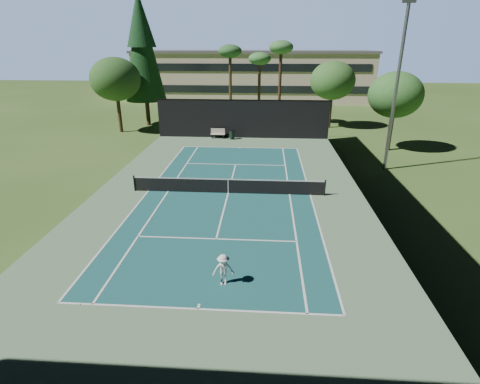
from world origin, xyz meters
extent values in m
plane|color=#395B22|center=(0.00, 0.00, 0.00)|extent=(160.00, 160.00, 0.00)
cube|color=#5D815A|center=(0.00, 0.00, 0.01)|extent=(18.00, 32.00, 0.01)
cube|color=#1A5555|center=(0.00, 0.00, 0.01)|extent=(10.97, 23.77, 0.01)
cube|color=white|center=(0.00, -11.88, 0.02)|extent=(10.97, 0.10, 0.01)
cube|color=white|center=(0.00, 11.88, 0.02)|extent=(10.97, 0.10, 0.01)
cube|color=white|center=(0.00, -6.40, 0.02)|extent=(8.23, 0.10, 0.01)
cube|color=white|center=(0.00, 6.40, 0.02)|extent=(8.23, 0.10, 0.01)
cube|color=white|center=(-5.49, 0.00, 0.02)|extent=(0.10, 23.77, 0.01)
cube|color=white|center=(5.49, 0.00, 0.02)|extent=(0.10, 23.77, 0.01)
cube|color=white|center=(-4.12, 0.00, 0.02)|extent=(0.10, 23.77, 0.01)
cube|color=white|center=(4.12, 0.00, 0.02)|extent=(0.10, 23.77, 0.01)
cube|color=white|center=(0.00, 0.00, 0.02)|extent=(0.10, 12.80, 0.01)
cube|color=white|center=(0.00, -11.73, 0.02)|extent=(0.10, 0.30, 0.01)
cube|color=white|center=(0.00, 11.73, 0.02)|extent=(0.10, 0.30, 0.01)
cylinder|color=black|center=(-6.40, 0.00, 0.55)|extent=(0.10, 0.10, 1.10)
cylinder|color=black|center=(6.40, 0.00, 0.55)|extent=(0.10, 0.10, 1.10)
cube|color=black|center=(0.00, 0.00, 0.50)|extent=(12.80, 0.02, 0.92)
cube|color=white|center=(0.00, 0.00, 0.98)|extent=(12.80, 0.04, 0.07)
cube|color=white|center=(0.00, 0.00, 0.50)|extent=(0.05, 0.03, 0.92)
cube|color=black|center=(0.00, 16.00, 2.00)|extent=(18.00, 0.04, 4.00)
cube|color=black|center=(0.00, -16.00, 2.00)|extent=(18.00, 0.04, 4.00)
cube|color=black|center=(9.00, 0.00, 2.00)|extent=(0.04, 32.00, 4.00)
cube|color=black|center=(-9.00, 0.00, 2.00)|extent=(0.04, 32.00, 4.00)
cube|color=black|center=(0.00, 16.00, 4.00)|extent=(18.00, 0.06, 0.06)
imported|color=white|center=(0.80, -10.22, 0.70)|extent=(0.97, 0.65, 1.40)
sphere|color=#CDF036|center=(-4.60, -11.93, 0.03)|extent=(0.06, 0.06, 0.06)
sphere|color=#BCCE2E|center=(-1.90, 2.51, 0.03)|extent=(0.07, 0.07, 0.07)
sphere|color=#C6D22F|center=(0.61, 2.30, 0.03)|extent=(0.06, 0.06, 0.06)
sphere|color=#C5CF2F|center=(-4.69, 2.67, 0.04)|extent=(0.07, 0.07, 0.07)
cube|color=beige|center=(-2.61, 15.57, 0.45)|extent=(1.50, 0.45, 0.05)
cube|color=beige|center=(-2.61, 15.77, 0.75)|extent=(1.50, 0.06, 0.55)
cube|color=black|center=(-3.21, 15.57, 0.21)|extent=(0.06, 0.40, 0.42)
cube|color=black|center=(-2.01, 15.57, 0.21)|extent=(0.06, 0.40, 0.42)
cylinder|color=black|center=(-1.08, 15.25, 0.45)|extent=(0.52, 0.52, 0.90)
cylinder|color=black|center=(-1.08, 15.25, 0.92)|extent=(0.56, 0.56, 0.05)
cylinder|color=#4A351F|center=(-12.00, 22.00, 1.80)|extent=(0.50, 0.50, 3.60)
cone|color=#143716|center=(-12.00, 22.00, 9.00)|extent=(4.80, 4.80, 12.00)
cone|color=#133519|center=(-12.00, 22.00, 12.00)|extent=(3.30, 3.30, 6.00)
cylinder|color=#4D3821|center=(-2.00, 24.00, 4.28)|extent=(0.36, 0.36, 8.55)
ellipsoid|color=#2A5B29|center=(-2.00, 24.00, 8.55)|extent=(2.80, 2.80, 1.54)
cylinder|color=#4E3621|center=(1.50, 26.00, 3.83)|extent=(0.36, 0.36, 7.65)
ellipsoid|color=#346F32|center=(1.50, 26.00, 7.65)|extent=(2.80, 2.80, 1.54)
cylinder|color=#432A1C|center=(4.00, 23.00, 4.50)|extent=(0.36, 0.36, 9.00)
ellipsoid|color=#366C30|center=(4.00, 23.00, 9.00)|extent=(2.80, 2.80, 1.54)
cylinder|color=#48351E|center=(10.00, 22.00, 1.76)|extent=(0.40, 0.40, 3.52)
ellipsoid|color=#305F25|center=(10.00, 22.00, 5.44)|extent=(5.12, 5.12, 4.35)
cylinder|color=#472E1E|center=(14.00, 12.00, 1.65)|extent=(0.40, 0.40, 3.30)
ellipsoid|color=#2F6427|center=(14.00, 12.00, 5.10)|extent=(4.80, 4.80, 4.08)
cylinder|color=#4B3420|center=(-14.00, 18.00, 1.87)|extent=(0.40, 0.40, 3.74)
ellipsoid|color=#2A5521|center=(-14.00, 18.00, 5.78)|extent=(5.44, 5.44, 4.62)
cube|color=beige|center=(0.00, 46.00, 4.00)|extent=(40.00, 12.00, 8.00)
cube|color=#59595B|center=(0.00, 46.00, 8.10)|extent=(40.50, 12.50, 0.40)
cube|color=black|center=(0.00, 39.95, 2.40)|extent=(38.00, 0.15, 1.20)
cube|color=black|center=(0.00, 39.95, 5.80)|extent=(38.00, 0.15, 1.20)
cylinder|color=gray|center=(12.00, 6.00, 6.00)|extent=(0.24, 0.24, 12.00)
cube|color=gray|center=(12.00, 6.00, 12.10)|extent=(0.90, 0.25, 0.25)
camera|label=1|loc=(2.37, -23.27, 9.37)|focal=28.00mm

